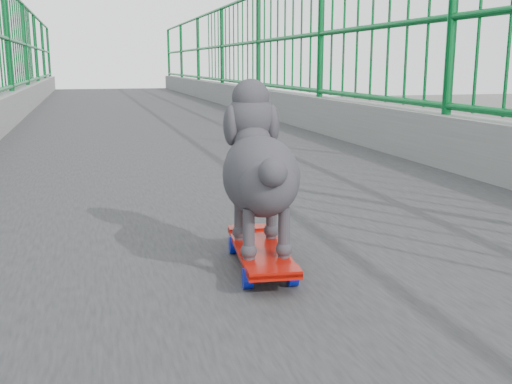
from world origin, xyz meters
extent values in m
cube|color=#2D2D2F|center=(0.00, 0.00, 6.75)|extent=(3.00, 24.00, 0.50)
cube|color=slate|center=(0.00, 9.00, 3.25)|extent=(1.20, 1.20, 6.50)
cylinder|color=#0C6D2D|center=(-1.40, 10.00, 7.85)|extent=(0.06, 0.06, 1.10)
cube|color=gray|center=(1.40, 0.00, 7.15)|extent=(0.20, 24.00, 0.30)
cylinder|color=#0C6D2D|center=(1.40, 0.00, 7.85)|extent=(0.04, 24.00, 0.04)
cylinder|color=#0C6D2D|center=(1.40, 0.00, 7.85)|extent=(0.06, 0.06, 1.10)
cylinder|color=#0C6D2D|center=(1.40, 10.00, 7.85)|extent=(0.06, 0.06, 1.10)
cube|color=#BF1006|center=(-0.16, -1.48, 7.06)|extent=(0.19, 0.49, 0.02)
cube|color=#99999E|center=(-0.18, -1.63, 7.04)|extent=(0.09, 0.04, 0.02)
cylinder|color=#0716AB|center=(-0.24, -1.62, 7.03)|extent=(0.03, 0.06, 0.06)
sphere|color=yellow|center=(-0.24, -1.62, 7.03)|extent=(0.02, 0.02, 0.02)
cylinder|color=#0716AB|center=(-0.12, -1.64, 7.03)|extent=(0.03, 0.06, 0.06)
sphere|color=yellow|center=(-0.12, -1.64, 7.03)|extent=(0.02, 0.02, 0.02)
cube|color=#99999E|center=(-0.15, -1.33, 7.04)|extent=(0.09, 0.04, 0.02)
cylinder|color=#0716AB|center=(-0.21, -1.32, 7.03)|extent=(0.03, 0.06, 0.06)
sphere|color=yellow|center=(-0.21, -1.32, 7.03)|extent=(0.02, 0.02, 0.02)
cylinder|color=#0716AB|center=(-0.08, -1.33, 7.03)|extent=(0.03, 0.06, 0.06)
sphere|color=yellow|center=(-0.08, -1.33, 7.03)|extent=(0.02, 0.02, 0.02)
ellipsoid|color=#28262B|center=(-0.16, -1.48, 7.28)|extent=(0.26, 0.36, 0.23)
sphere|color=#28262B|center=(-0.14, -1.29, 7.42)|extent=(0.15, 0.15, 0.15)
sphere|color=black|center=(-0.13, -1.19, 7.41)|extent=(0.03, 0.03, 0.03)
sphere|color=#28262B|center=(-0.19, -1.66, 7.32)|extent=(0.08, 0.08, 0.08)
cylinder|color=#28262B|center=(-0.20, -1.38, 7.14)|extent=(0.03, 0.03, 0.14)
cylinder|color=#28262B|center=(-0.10, -1.39, 7.14)|extent=(0.03, 0.03, 0.14)
cylinder|color=#28262B|center=(-0.22, -1.57, 7.14)|extent=(0.03, 0.03, 0.14)
cylinder|color=#28262B|center=(-0.13, -1.58, 7.14)|extent=(0.03, 0.03, 0.14)
camera|label=1|loc=(-0.63, -3.09, 7.59)|focal=42.00mm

